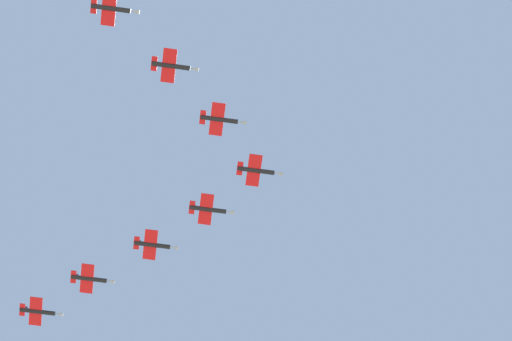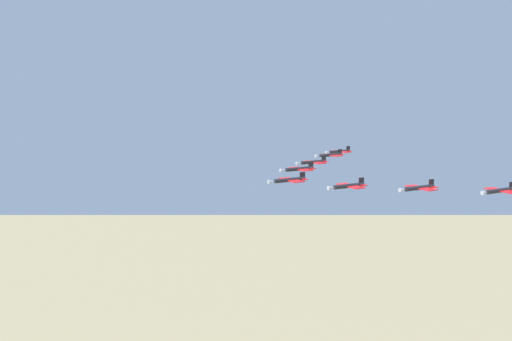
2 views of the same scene
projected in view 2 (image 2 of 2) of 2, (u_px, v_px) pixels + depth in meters
The scene contains 8 objects.
jet_lead at pixel (289, 180), 160.76m from camera, with size 10.13×11.35×2.66m.
jet_port_inner at pixel (348, 186), 155.45m from camera, with size 10.13×11.35×2.66m.
jet_starboard_inner at pixel (299, 169), 177.27m from camera, with size 10.13×11.35×2.66m.
jet_port_outer at pixel (419, 188), 151.22m from camera, with size 10.13×11.35×2.66m.
jet_starboard_outer at pixel (313, 162), 195.18m from camera, with size 10.13×11.35×2.66m.
jet_center_rear at pixel (500, 191), 148.29m from camera, with size 10.13×11.35×2.66m.
jet_port_trail at pixel (330, 155), 214.25m from camera, with size 10.13×11.35×2.66m.
jet_tail_end at pixel (339, 151), 232.15m from camera, with size 10.13×11.35×2.66m.
Camera 2 is at (-150.65, -23.67, 228.88)m, focal length 38.66 mm.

